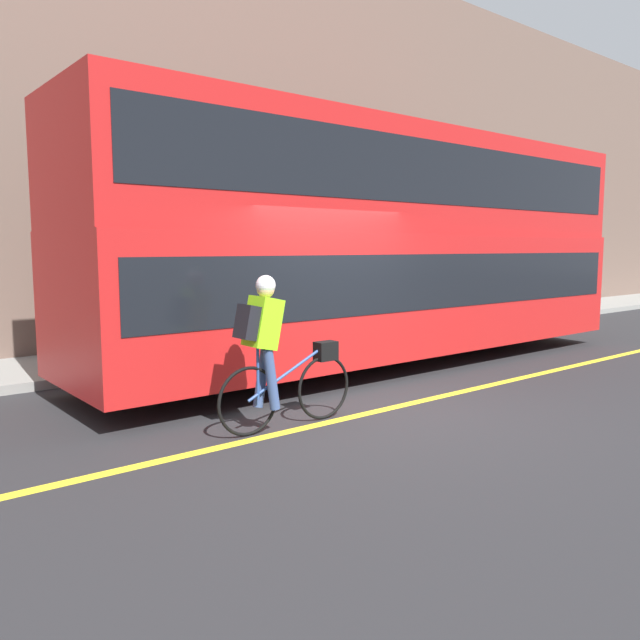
% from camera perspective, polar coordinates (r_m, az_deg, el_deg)
% --- Properties ---
extents(ground_plane, '(80.00, 80.00, 0.00)m').
position_cam_1_polar(ground_plane, '(7.94, 5.23, -7.94)').
color(ground_plane, '#232326').
extents(road_center_line, '(50.00, 0.14, 0.01)m').
position_cam_1_polar(road_center_line, '(7.84, 5.98, -8.11)').
color(road_center_line, yellow).
rests_on(road_center_line, ground_plane).
extents(sidewalk_curb, '(60.00, 2.26, 0.14)m').
position_cam_1_polar(sidewalk_curb, '(11.72, -11.27, -2.94)').
color(sidewalk_curb, gray).
rests_on(sidewalk_curb, ground_plane).
extents(building_facade, '(60.00, 0.30, 8.67)m').
position_cam_1_polar(building_facade, '(12.92, -14.50, 16.87)').
color(building_facade, brown).
rests_on(building_facade, ground_plane).
extents(bus, '(10.37, 2.43, 3.87)m').
position_cam_1_polar(bus, '(10.54, 5.63, 7.42)').
color(bus, black).
rests_on(bus, ground_plane).
extents(cyclist_on_bike, '(1.79, 0.32, 1.70)m').
position_cam_1_polar(cyclist_on_bike, '(6.77, -4.22, -2.60)').
color(cyclist_on_bike, black).
rests_on(cyclist_on_bike, ground_plane).
extents(trash_bin, '(0.56, 0.56, 0.93)m').
position_cam_1_polar(trash_bin, '(12.65, -2.74, 0.33)').
color(trash_bin, '#515156').
rests_on(trash_bin, sidewalk_curb).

